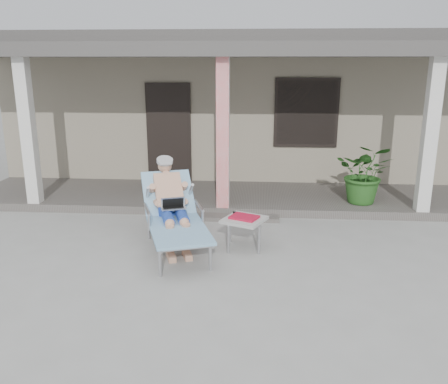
{
  "coord_description": "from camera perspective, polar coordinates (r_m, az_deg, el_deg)",
  "views": [
    {
      "loc": [
        0.62,
        -6.03,
        2.7
      ],
      "look_at": [
        0.13,
        0.6,
        0.85
      ],
      "focal_mm": 38.0,
      "sensor_mm": 36.0,
      "label": 1
    }
  ],
  "objects": [
    {
      "name": "porch_deck",
      "position": [
        9.43,
        0.26,
        -0.62
      ],
      "size": [
        10.0,
        2.0,
        0.15
      ],
      "primitive_type": "cube",
      "color": "#605B56",
      "rests_on": "ground"
    },
    {
      "name": "ground",
      "position": [
        6.64,
        -1.53,
        -8.46
      ],
      "size": [
        60.0,
        60.0,
        0.0
      ],
      "primitive_type": "plane",
      "color": "#9E9E99",
      "rests_on": "ground"
    },
    {
      "name": "side_table",
      "position": [
        6.98,
        2.45,
        -3.52
      ],
      "size": [
        0.73,
        0.73,
        0.5
      ],
      "rotation": [
        0.0,
        0.0,
        -0.43
      ],
      "color": "#ACACA7",
      "rests_on": "ground"
    },
    {
      "name": "porch_step",
      "position": [
        8.34,
        -0.28,
        -3.06
      ],
      "size": [
        2.0,
        0.3,
        0.07
      ],
      "primitive_type": "cube",
      "color": "#605B56",
      "rests_on": "ground"
    },
    {
      "name": "porch_overhang",
      "position": [
        9.0,
        0.26,
        16.12
      ],
      "size": [
        10.0,
        2.3,
        2.85
      ],
      "color": "silver",
      "rests_on": "porch_deck"
    },
    {
      "name": "lounger",
      "position": [
        6.98,
        -6.24,
        -0.19
      ],
      "size": [
        1.36,
        2.11,
        1.33
      ],
      "rotation": [
        0.0,
        0.0,
        0.33
      ],
      "color": "#B7B7BC",
      "rests_on": "ground"
    },
    {
      "name": "potted_palm",
      "position": [
        9.04,
        16.65,
        2.15
      ],
      "size": [
        1.22,
        1.14,
        1.11
      ],
      "primitive_type": "imported",
      "rotation": [
        0.0,
        0.0,
        -0.32
      ],
      "color": "#26591E",
      "rests_on": "porch_deck"
    },
    {
      "name": "house",
      "position": [
        12.58,
        1.38,
        10.84
      ],
      "size": [
        10.4,
        5.4,
        3.3
      ],
      "color": "gray",
      "rests_on": "ground"
    }
  ]
}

